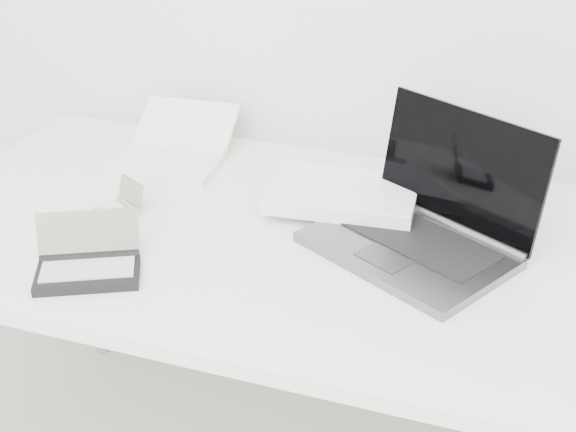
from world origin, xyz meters
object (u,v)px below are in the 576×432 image
(desk, at_px, (309,257))
(palmtop_charcoal, at_px, (88,264))
(laptop_large, at_px, (389,212))
(netbook_open_white, at_px, (172,153))

(desk, distance_m, palmtop_charcoal, 0.42)
(desk, height_order, palmtop_charcoal, palmtop_charcoal)
(desk, xyz_separation_m, laptop_large, (0.14, 0.07, 0.09))
(desk, xyz_separation_m, netbook_open_white, (-0.40, 0.23, 0.07))
(desk, bearing_deg, laptop_large, 28.76)
(desk, height_order, netbook_open_white, netbook_open_white)
(netbook_open_white, distance_m, palmtop_charcoal, 0.48)
(laptop_large, height_order, netbook_open_white, laptop_large)
(netbook_open_white, relative_size, palmtop_charcoal, 1.40)
(laptop_large, distance_m, netbook_open_white, 0.56)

